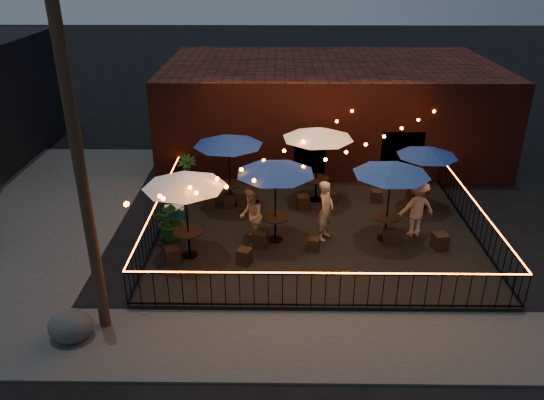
{
  "coord_description": "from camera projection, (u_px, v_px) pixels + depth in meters",
  "views": [
    {
      "loc": [
        -1.19,
        -12.97,
        8.34
      ],
      "look_at": [
        -1.38,
        1.87,
        1.32
      ],
      "focal_mm": 35.0,
      "sensor_mm": 36.0,
      "label": 1
    }
  ],
  "objects": [
    {
      "name": "cafe_table_0",
      "position": [
        184.0,
        182.0,
        14.68
      ],
      "size": [
        2.75,
        2.75,
        2.6
      ],
      "rotation": [
        0.0,
        0.0,
        0.18
      ],
      "color": "black",
      "rests_on": "patio"
    },
    {
      "name": "bistro_chair_10",
      "position": [
        376.0,
        196.0,
        18.97
      ],
      "size": [
        0.37,
        0.37,
        0.42
      ],
      "primitive_type": "cube",
      "rotation": [
        0.0,
        0.0,
        -0.04
      ],
      "color": "black",
      "rests_on": "patio"
    },
    {
      "name": "festoon_lights",
      "position": [
        285.0,
        166.0,
        15.75
      ],
      "size": [
        10.02,
        8.72,
        1.32
      ],
      "color": "#FF4704",
      "rests_on": "ground"
    },
    {
      "name": "brick_building",
      "position": [
        328.0,
        108.0,
        23.44
      ],
      "size": [
        14.0,
        8.0,
        4.0
      ],
      "color": "#34120E",
      "rests_on": "ground"
    },
    {
      "name": "patio",
      "position": [
        315.0,
        233.0,
        17.05
      ],
      "size": [
        10.0,
        8.0,
        0.15
      ],
      "primitive_type": "cube",
      "color": "black",
      "rests_on": "ground"
    },
    {
      "name": "bistro_chair_2",
      "position": [
        209.0,
        201.0,
        18.54
      ],
      "size": [
        0.46,
        0.46,
        0.49
      ],
      "primitive_type": "cube",
      "rotation": [
        0.0,
        0.0,
        0.14
      ],
      "color": "black",
      "rests_on": "patio"
    },
    {
      "name": "bistro_chair_5",
      "position": [
        314.0,
        244.0,
        15.89
      ],
      "size": [
        0.4,
        0.4,
        0.4
      ],
      "primitive_type": "cube",
      "rotation": [
        0.0,
        0.0,
        2.94
      ],
      "color": "black",
      "rests_on": "patio"
    },
    {
      "name": "cafe_table_5",
      "position": [
        427.0,
        152.0,
        17.73
      ],
      "size": [
        2.65,
        2.65,
        2.26
      ],
      "rotation": [
        0.0,
        0.0,
        0.37
      ],
      "color": "black",
      "rests_on": "patio"
    },
    {
      "name": "bistro_chair_9",
      "position": [
        440.0,
        241.0,
        15.96
      ],
      "size": [
        0.48,
        0.48,
        0.49
      ],
      "primitive_type": "cube",
      "rotation": [
        0.0,
        0.0,
        3.32
      ],
      "color": "black",
      "rests_on": "patio"
    },
    {
      "name": "bistro_chair_11",
      "position": [
        414.0,
        192.0,
        19.19
      ],
      "size": [
        0.43,
        0.43,
        0.49
      ],
      "primitive_type": "cube",
      "rotation": [
        0.0,
        0.0,
        3.18
      ],
      "color": "black",
      "rests_on": "patio"
    },
    {
      "name": "bistro_chair_7",
      "position": [
        332.0,
        197.0,
        18.9
      ],
      "size": [
        0.41,
        0.41,
        0.4
      ],
      "primitive_type": "cube",
      "rotation": [
        0.0,
        0.0,
        3.4
      ],
      "color": "black",
      "rests_on": "patio"
    },
    {
      "name": "patron_a",
      "position": [
        326.0,
        210.0,
        16.24
      ],
      "size": [
        0.71,
        0.83,
        1.92
      ],
      "primitive_type": "imported",
      "rotation": [
        0.0,
        0.0,
        1.13
      ],
      "color": "#D5B187",
      "rests_on": "patio"
    },
    {
      "name": "fence_left",
      "position": [
        159.0,
        216.0,
        16.86
      ],
      "size": [
        0.04,
        8.0,
        1.04
      ],
      "rotation": [
        0.0,
        0.0,
        1.57
      ],
      "color": "black",
      "rests_on": "patio"
    },
    {
      "name": "potted_shrub_b",
      "position": [
        176.0,
        198.0,
        17.66
      ],
      "size": [
        0.78,
        0.64,
        1.4
      ],
      "primitive_type": "imported",
      "rotation": [
        0.0,
        0.0,
        0.03
      ],
      "color": "#183911",
      "rests_on": "patio"
    },
    {
      "name": "fence_front",
      "position": [
        326.0,
        291.0,
        13.18
      ],
      "size": [
        10.0,
        0.04,
        1.04
      ],
      "color": "black",
      "rests_on": "patio"
    },
    {
      "name": "boulder",
      "position": [
        70.0,
        326.0,
        12.38
      ],
      "size": [
        1.15,
        1.05,
        0.75
      ],
      "primitive_type": "ellipsoid",
      "rotation": [
        0.0,
        0.0,
        0.28
      ],
      "color": "#40403B",
      "rests_on": "ground"
    },
    {
      "name": "bistro_chair_0",
      "position": [
        172.0,
        255.0,
        15.27
      ],
      "size": [
        0.51,
        0.51,
        0.47
      ],
      "primitive_type": "cube",
      "rotation": [
        0.0,
        0.0,
        0.36
      ],
      "color": "black",
      "rests_on": "patio"
    },
    {
      "name": "potted_shrub_c",
      "position": [
        187.0,
        173.0,
        19.76
      ],
      "size": [
        0.93,
        0.93,
        1.32
      ],
      "primitive_type": "imported",
      "rotation": [
        0.0,
        0.0,
        0.32
      ],
      "color": "#1E3D12",
      "rests_on": "patio"
    },
    {
      "name": "bistro_chair_1",
      "position": [
        244.0,
        256.0,
        15.23
      ],
      "size": [
        0.48,
        0.48,
        0.45
      ],
      "primitive_type": "cube",
      "rotation": [
        0.0,
        0.0,
        2.79
      ],
      "color": "black",
      "rests_on": "patio"
    },
    {
      "name": "ground",
      "position": [
        319.0,
        269.0,
        15.27
      ],
      "size": [
        110.0,
        110.0,
        0.0
      ],
      "primitive_type": "plane",
      "color": "black",
      "rests_on": "ground"
    },
    {
      "name": "bistro_chair_8",
      "position": [
        390.0,
        237.0,
        16.25
      ],
      "size": [
        0.4,
        0.4,
        0.43
      ],
      "primitive_type": "cube",
      "rotation": [
        0.0,
        0.0,
        0.09
      ],
      "color": "black",
      "rests_on": "patio"
    },
    {
      "name": "cooler",
      "position": [
        175.0,
        218.0,
        16.96
      ],
      "size": [
        0.68,
        0.54,
        0.81
      ],
      "rotation": [
        0.0,
        0.0,
        0.17
      ],
      "color": "#1651AD",
      "rests_on": "patio"
    },
    {
      "name": "patron_b",
      "position": [
        251.0,
        216.0,
        16.02
      ],
      "size": [
        0.75,
        0.93,
        1.81
      ],
      "primitive_type": "imported",
      "rotation": [
        0.0,
        0.0,
        -1.5
      ],
      "color": "tan",
      "rests_on": "patio"
    },
    {
      "name": "cafe_table_3",
      "position": [
        318.0,
        134.0,
        18.11
      ],
      "size": [
        3.07,
        3.07,
        2.73
      ],
      "rotation": [
        0.0,
        0.0,
        -0.28
      ],
      "color": "black",
      "rests_on": "patio"
    },
    {
      "name": "bistro_chair_6",
      "position": [
        303.0,
        202.0,
        18.44
      ],
      "size": [
        0.48,
        0.48,
        0.49
      ],
      "primitive_type": "cube",
      "rotation": [
        0.0,
        0.0,
        0.19
      ],
      "color": "black",
      "rests_on": "patio"
    },
    {
      "name": "fence_right",
      "position": [
        474.0,
        218.0,
        16.74
      ],
      "size": [
        0.04,
        8.0,
        1.04
      ],
      "rotation": [
        0.0,
        0.0,
        1.57
      ],
      "color": "black",
      "rests_on": "patio"
    },
    {
      "name": "potted_shrub_a",
      "position": [
        173.0,
        220.0,
        16.31
      ],
      "size": [
        1.35,
        1.22,
        1.32
      ],
      "primitive_type": "imported",
      "rotation": [
        0.0,
        0.0,
        0.17
      ],
      "color": "#133E10",
      "rests_on": "patio"
    },
    {
      "name": "bistro_chair_4",
      "position": [
        260.0,
        239.0,
        16.07
      ],
      "size": [
        0.52,
        0.52,
        0.51
      ],
      "primitive_type": "cube",
      "rotation": [
        0.0,
        0.0,
        -0.24
      ],
      "color": "black",
      "rests_on": "patio"
    },
    {
      "name": "cafe_table_2",
      "position": [
        275.0,
        168.0,
        15.51
      ],
      "size": [
        3.07,
        3.07,
        2.63
      ],
      "rotation": [
        0.0,
        0.0,
        -0.36
      ],
      "color": "black",
      "rests_on": "patio"
    },
    {
      "name": "cafe_table_1",
      "position": [
        228.0,
        141.0,
        17.79
      ],
      "size": [
        2.88,
        2.88,
        2.61
      ],
      "rotation": [
        0.0,
        0.0,
        0.24
      ],
      "color": "black",
      "rests_on": "patio"
    },
    {
      "name": "utility_pole",
      "position": [
        81.0,
        175.0,
        11.28
      ],
      "size": [
        0.26,
        0.26,
        8.0
      ],
      "primitive_type": "cylinder",
      "color": "#3E2C19",
      "rests_on": "ground"
    },
    {
      "name": "bistro_chair_3",
      "position": [
        229.0,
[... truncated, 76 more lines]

